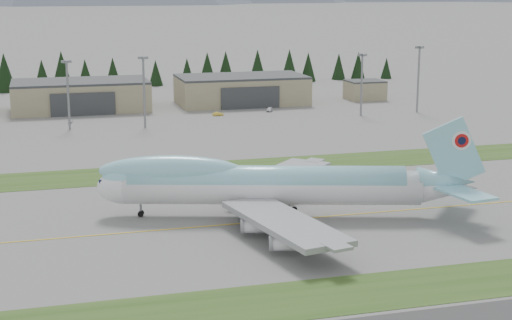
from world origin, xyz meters
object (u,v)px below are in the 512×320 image
object	(u,v)px
hangar_right	(241,90)
service_vehicle_c	(269,111)
boeing_747_freighter	(268,184)
hangar_center	(81,95)
service_vehicle_b	(218,116)
service_vehicle_a	(70,123)

from	to	relation	value
hangar_right	service_vehicle_c	distance (m)	22.25
boeing_747_freighter	service_vehicle_c	xyz separation A→B (m)	(37.43, 125.93, -6.58)
boeing_747_freighter	service_vehicle_c	bearing A→B (deg)	89.78
hangar_right	boeing_747_freighter	bearing A→B (deg)	-102.46
hangar_center	hangar_right	world-z (taller)	same
hangar_right	service_vehicle_b	size ratio (longest dim) A/B	12.43
service_vehicle_c	hangar_center	bearing A→B (deg)	-172.19
hangar_right	service_vehicle_c	bearing A→B (deg)	-76.74
service_vehicle_c	hangar_right	bearing A→B (deg)	129.00
boeing_747_freighter	hangar_right	xyz separation A→B (m)	(32.48, 146.95, -1.19)
hangar_center	service_vehicle_c	distance (m)	68.48
service_vehicle_a	service_vehicle_c	bearing A→B (deg)	11.53
service_vehicle_a	hangar_center	bearing A→B (deg)	86.24
hangar_right	hangar_center	bearing A→B (deg)	180.00
hangar_center	service_vehicle_c	xyz separation A→B (m)	(64.95, -21.02, -5.39)
hangar_center	service_vehicle_c	world-z (taller)	hangar_center
hangar_right	service_vehicle_b	world-z (taller)	hangar_right
hangar_center	service_vehicle_b	xyz separation A→B (m)	(45.02, -25.42, -5.39)
hangar_right	service_vehicle_b	bearing A→B (deg)	-120.51
hangar_center	service_vehicle_c	bearing A→B (deg)	-17.93
boeing_747_freighter	hangar_center	xyz separation A→B (m)	(-27.52, 146.95, -1.19)
service_vehicle_b	hangar_right	bearing A→B (deg)	-23.06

